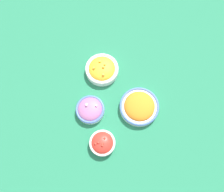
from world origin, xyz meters
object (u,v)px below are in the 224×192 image
at_px(bowl_red_onion, 90,110).
at_px(bowl_squash, 102,69).
at_px(bowl_cherry_tomatoes, 102,143).
at_px(bowl_carrots, 139,106).

bearing_deg(bowl_red_onion, bowl_squash, -19.71).
distance_m(bowl_squash, bowl_cherry_tomatoes, 0.37).
xyz_separation_m(bowl_squash, bowl_red_onion, (-0.21, 0.07, -0.00)).
xyz_separation_m(bowl_squash, bowl_carrots, (-0.21, -0.17, -0.00)).
distance_m(bowl_red_onion, bowl_cherry_tomatoes, 0.17).
relative_size(bowl_squash, bowl_carrots, 0.88).
relative_size(bowl_red_onion, bowl_cherry_tomatoes, 1.15).
relative_size(bowl_carrots, bowl_red_onion, 1.38).
distance_m(bowl_squash, bowl_red_onion, 0.22).
bearing_deg(bowl_cherry_tomatoes, bowl_red_onion, 15.61).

